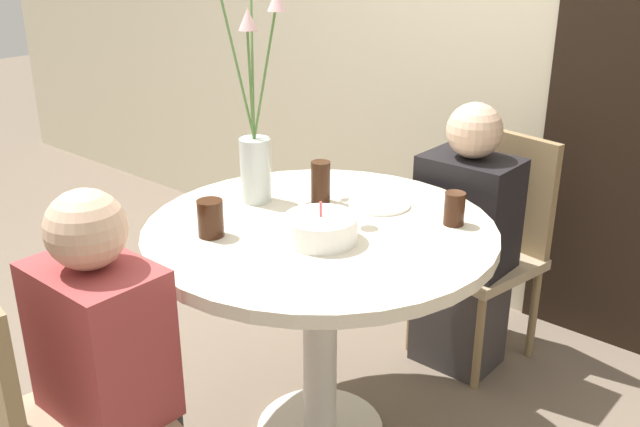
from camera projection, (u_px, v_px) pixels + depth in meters
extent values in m
cube|color=beige|center=(523.00, 13.00, 2.85)|extent=(8.00, 0.05, 2.60)
cylinder|color=beige|center=(320.00, 232.00, 2.17)|extent=(1.08, 1.08, 0.04)
cylinder|color=silver|center=(320.00, 337.00, 2.31)|extent=(0.11, 0.11, 0.71)
cube|color=#9E896B|center=(476.00, 262.00, 2.77)|extent=(0.46, 0.46, 0.04)
cube|color=olive|center=(512.00, 191.00, 2.78)|extent=(0.38, 0.10, 0.46)
cylinder|color=olive|center=(412.00, 307.00, 2.87)|extent=(0.03, 0.03, 0.39)
cylinder|color=olive|center=(478.00, 343.00, 2.63)|extent=(0.03, 0.03, 0.39)
cylinder|color=olive|center=(466.00, 282.00, 3.07)|extent=(0.03, 0.03, 0.39)
cylinder|color=olive|center=(533.00, 313.00, 2.83)|extent=(0.03, 0.03, 0.39)
cube|color=#9E896B|center=(81.00, 427.00, 1.86)|extent=(0.47, 0.47, 0.04)
cylinder|color=white|center=(321.00, 229.00, 2.05)|extent=(0.21, 0.21, 0.08)
cylinder|color=#E54C4C|center=(321.00, 209.00, 2.03)|extent=(0.01, 0.01, 0.04)
cylinder|color=silver|center=(256.00, 170.00, 2.32)|extent=(0.10, 0.10, 0.21)
cylinder|color=#4C7538|center=(265.00, 73.00, 2.16)|extent=(0.12, 0.01, 0.44)
cone|color=beige|center=(277.00, 0.00, 2.05)|extent=(0.06, 0.06, 0.06)
cylinder|color=#4C7538|center=(251.00, 82.00, 2.19)|extent=(0.04, 0.05, 0.38)
cone|color=beige|center=(248.00, 19.00, 2.09)|extent=(0.06, 0.06, 0.06)
cylinder|color=#4C7538|center=(236.00, 60.00, 2.25)|extent=(0.18, 0.03, 0.48)
cylinder|color=#4C7538|center=(252.00, 53.00, 2.27)|extent=(0.13, 0.14, 0.52)
cylinder|color=white|center=(379.00, 204.00, 2.32)|extent=(0.20, 0.20, 0.01)
cylinder|color=#33190C|center=(210.00, 218.00, 2.08)|extent=(0.08, 0.08, 0.11)
cylinder|color=#33190C|center=(454.00, 209.00, 2.16)|extent=(0.06, 0.06, 0.10)
cylinder|color=#33190C|center=(321.00, 182.00, 2.33)|extent=(0.06, 0.06, 0.14)
cube|color=#383333|center=(459.00, 312.00, 2.79)|extent=(0.31, 0.24, 0.43)
cube|color=black|center=(468.00, 212.00, 2.63)|extent=(0.34, 0.24, 0.42)
sphere|color=#D1A889|center=(475.00, 130.00, 2.52)|extent=(0.20, 0.20, 0.20)
cube|color=#993838|center=(101.00, 341.00, 1.82)|extent=(0.34, 0.24, 0.42)
sphere|color=#D1A889|center=(86.00, 229.00, 1.70)|extent=(0.20, 0.20, 0.20)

